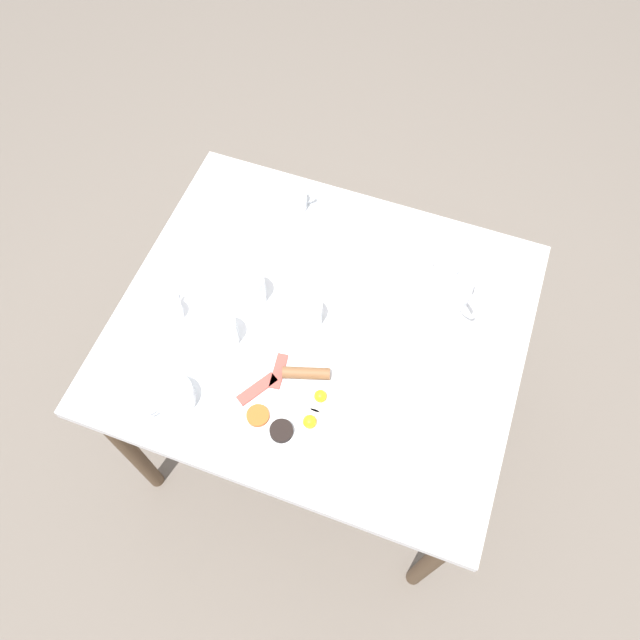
# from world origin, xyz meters

# --- Properties ---
(ground_plane) EXTENTS (8.00, 8.00, 0.00)m
(ground_plane) POSITION_xyz_m (0.00, 0.00, 0.00)
(ground_plane) COLOR #70665B
(table) EXTENTS (0.84, 0.97, 0.72)m
(table) POSITION_xyz_m (0.00, 0.00, 0.64)
(table) COLOR white
(table) RESTS_ON ground_plane
(breakfast_plate) EXTENTS (0.29, 0.29, 0.04)m
(breakfast_plate) POSITION_xyz_m (-0.21, -0.00, 0.73)
(breakfast_plate) COLOR white
(breakfast_plate) RESTS_ON table
(teapot_near) EXTENTS (0.14, 0.16, 0.13)m
(teapot_near) POSITION_xyz_m (0.18, -0.27, 0.78)
(teapot_near) COLOR white
(teapot_near) RESTS_ON table
(teacup_with_saucer_left) EXTENTS (0.15, 0.15, 0.06)m
(teacup_with_saucer_left) POSITION_xyz_m (-0.30, 0.24, 0.75)
(teacup_with_saucer_left) COLOR white
(teacup_with_saucer_left) RESTS_ON table
(teacup_with_saucer_right) EXTENTS (0.15, 0.15, 0.06)m
(teacup_with_saucer_right) POSITION_xyz_m (0.31, 0.20, 0.75)
(teacup_with_saucer_right) COLOR white
(teacup_with_saucer_right) RESTS_ON table
(water_glass_tall) EXTENTS (0.07, 0.07, 0.08)m
(water_glass_tall) POSITION_xyz_m (-0.00, 0.03, 0.76)
(water_glass_tall) COLOR white
(water_glass_tall) RESTS_ON table
(water_glass_short) EXTENTS (0.07, 0.07, 0.09)m
(water_glass_short) POSITION_xyz_m (0.01, 0.18, 0.77)
(water_glass_short) COLOR white
(water_glass_short) RESTS_ON table
(wine_glass_spare) EXTENTS (0.07, 0.07, 0.09)m
(wine_glass_spare) POSITION_xyz_m (-0.12, 0.20, 0.77)
(wine_glass_spare) COLOR white
(wine_glass_spare) RESTS_ON table
(creamer_jug) EXTENTS (0.08, 0.06, 0.05)m
(creamer_jug) POSITION_xyz_m (-0.10, 0.35, 0.75)
(creamer_jug) COLOR white
(creamer_jug) RESTS_ON table
(napkin_folded) EXTENTS (0.14, 0.09, 0.01)m
(napkin_folded) POSITION_xyz_m (0.18, 0.02, 0.73)
(napkin_folded) COLOR white
(napkin_folded) RESTS_ON table
(fork_by_plate) EXTENTS (0.15, 0.11, 0.00)m
(fork_by_plate) POSITION_xyz_m (-0.27, -0.35, 0.73)
(fork_by_plate) COLOR silver
(fork_by_plate) RESTS_ON table
(knife_by_plate) EXTENTS (0.18, 0.10, 0.00)m
(knife_by_plate) POSITION_xyz_m (0.14, 0.32, 0.73)
(knife_by_plate) COLOR silver
(knife_by_plate) RESTS_ON table
(spoon_for_tea) EXTENTS (0.03, 0.16, 0.00)m
(spoon_for_tea) POSITION_xyz_m (-0.02, -0.20, 0.73)
(spoon_for_tea) COLOR silver
(spoon_for_tea) RESTS_ON table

